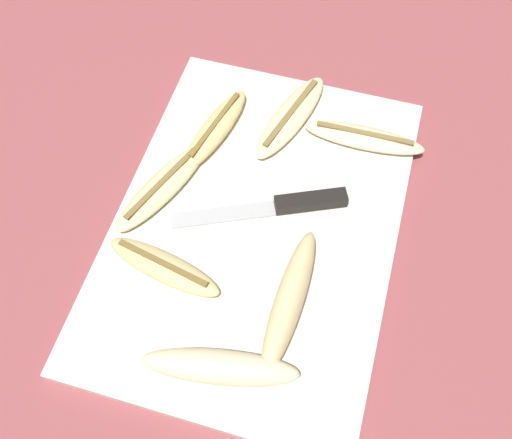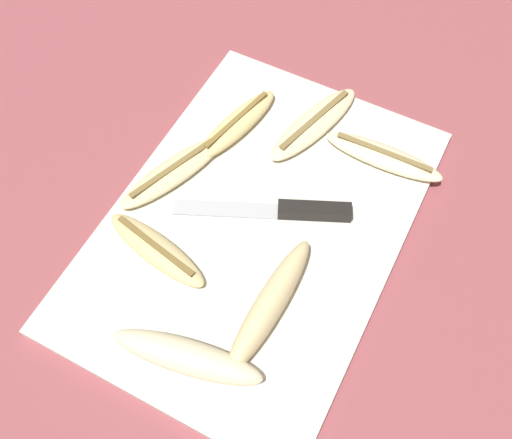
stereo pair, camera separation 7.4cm
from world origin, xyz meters
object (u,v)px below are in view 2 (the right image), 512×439
at_px(banana_spotted_left, 156,250).
at_px(banana_cream_curved, 311,123).
at_px(banana_soft_right, 173,172).
at_px(banana_golden_short, 237,124).
at_px(knife, 296,211).
at_px(banana_ripe_center, 270,304).
at_px(banana_bright_far, 187,357).
at_px(banana_pale_long, 383,156).

distance_m(banana_spotted_left, banana_cream_curved, 0.28).
bearing_deg(banana_soft_right, banana_golden_short, -19.01).
xyz_separation_m(banana_spotted_left, banana_cream_curved, (0.26, -0.08, -0.00)).
relative_size(knife, banana_soft_right, 1.26).
bearing_deg(banana_soft_right, banana_spotted_left, -158.55).
distance_m(banana_ripe_center, banana_spotted_left, 0.15).
xyz_separation_m(banana_bright_far, banana_golden_short, (0.31, 0.11, -0.01)).
bearing_deg(banana_pale_long, banana_soft_right, 122.50).
bearing_deg(banana_golden_short, knife, -123.30).
xyz_separation_m(knife, banana_soft_right, (-0.02, 0.17, 0.00)).
relative_size(banana_bright_far, banana_cream_curved, 1.01).
bearing_deg(banana_bright_far, banana_spotted_left, 46.13).
xyz_separation_m(banana_bright_far, banana_pale_long, (0.35, -0.09, -0.01)).
height_order(knife, banana_spotted_left, banana_spotted_left).
relative_size(knife, banana_bright_far, 1.21).
xyz_separation_m(banana_bright_far, banana_cream_curved, (0.36, 0.02, -0.01)).
bearing_deg(banana_golden_short, banana_cream_curved, -59.98).
bearing_deg(banana_ripe_center, banana_soft_right, 60.82).
bearing_deg(knife, banana_soft_right, 72.75).
bearing_deg(banana_ripe_center, banana_pale_long, -8.27).
xyz_separation_m(knife, banana_spotted_left, (-0.13, 0.12, 0.00)).
bearing_deg(banana_cream_curved, banana_pale_long, -94.61).
height_order(knife, banana_golden_short, banana_golden_short).
bearing_deg(knife, banana_spotted_left, 111.41).
bearing_deg(banana_bright_far, banana_soft_right, 35.05).
bearing_deg(banana_pale_long, banana_bright_far, 165.75).
height_order(knife, banana_cream_curved, banana_cream_curved).
bearing_deg(banana_golden_short, banana_pale_long, -77.83).
xyz_separation_m(banana_pale_long, banana_soft_right, (-0.15, 0.23, -0.00)).
bearing_deg(banana_golden_short, banana_ripe_center, -143.55).
bearing_deg(knife, banana_bright_far, 149.80).
relative_size(banana_ripe_center, banana_cream_curved, 1.06).
xyz_separation_m(banana_ripe_center, banana_soft_right, (0.11, 0.20, -0.01)).
xyz_separation_m(banana_golden_short, banana_cream_curved, (0.05, -0.09, -0.00)).
relative_size(knife, banana_cream_curved, 1.22).
bearing_deg(banana_pale_long, banana_ripe_center, 171.73).
xyz_separation_m(banana_ripe_center, banana_cream_curved, (0.27, 0.07, -0.01)).
relative_size(banana_pale_long, banana_cream_curved, 0.94).
bearing_deg(banana_pale_long, banana_spotted_left, 143.22).
distance_m(banana_golden_short, banana_cream_curved, 0.10).
height_order(banana_ripe_center, banana_spotted_left, banana_ripe_center).
bearing_deg(banana_spotted_left, banana_ripe_center, -90.83).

